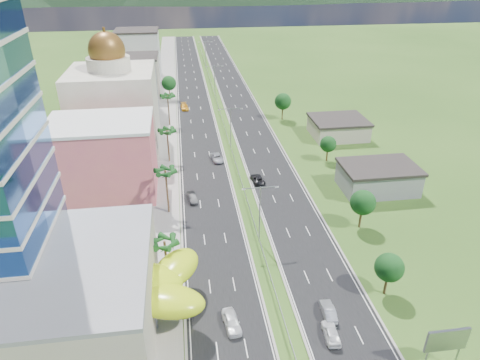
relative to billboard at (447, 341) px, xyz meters
name	(u,v)px	position (x,y,z in m)	size (l,w,h in m)	color
ground	(271,281)	(-17.00, 18.00, -4.42)	(500.00, 500.00, 0.00)	#2D5119
road_left	(194,103)	(-24.50, 108.00, -4.40)	(11.00, 260.00, 0.04)	black
road_right	(238,101)	(-9.50, 108.00, -4.40)	(11.00, 260.00, 0.04)	black
sidewalk_left	(166,104)	(-34.00, 108.00, -4.36)	(7.00, 260.00, 0.12)	gray
median_guardrail	(222,118)	(-17.00, 89.99, -3.80)	(0.10, 216.06, 0.76)	gray
streetlight_median_b	(260,209)	(-17.00, 28.00, 2.33)	(6.04, 0.25, 11.00)	gray
streetlight_median_c	(231,124)	(-17.00, 68.00, 2.33)	(6.04, 0.25, 11.00)	gray
streetlight_median_d	(215,78)	(-17.00, 113.00, 2.33)	(6.04, 0.25, 11.00)	gray
streetlight_median_e	(205,51)	(-17.00, 158.00, 2.33)	(6.04, 0.25, 11.00)	gray
mall_podium	(32,303)	(-49.00, 12.00, 1.08)	(30.00, 24.00, 11.00)	#BBAF9A
lime_canopy	(131,286)	(-37.00, 14.00, 0.57)	(18.00, 15.00, 7.40)	#B5D314
pink_shophouse	(104,159)	(-45.00, 50.00, 3.08)	(20.00, 15.00, 15.00)	#DA5970
domed_building	(115,105)	(-45.00, 73.00, 6.93)	(20.00, 20.00, 28.70)	beige
midrise_grey	(129,90)	(-44.00, 98.00, 3.58)	(16.00, 15.00, 16.00)	gray
midrise_beige	(135,76)	(-44.00, 120.00, 2.08)	(16.00, 15.00, 13.00)	#BBAF9A
midrise_white	(139,55)	(-44.00, 143.00, 4.58)	(16.00, 15.00, 18.00)	silver
billboard	(447,341)	(0.00, 0.00, 0.00)	(5.20, 0.35, 6.20)	gray
shed_near	(378,179)	(11.00, 43.00, -1.92)	(15.00, 10.00, 5.00)	gray
shed_far	(338,128)	(13.00, 73.00, -2.22)	(14.00, 12.00, 4.40)	#BBAF9A
palm_tree_b	(165,244)	(-32.50, 20.00, 2.64)	(3.60, 3.60, 8.10)	#47301C
palm_tree_c	(165,173)	(-32.50, 40.00, 4.08)	(3.60, 3.60, 9.60)	#47301C
palm_tree_d	(167,132)	(-32.50, 63.00, 3.12)	(3.60, 3.60, 8.60)	#47301C
palm_tree_e	(168,97)	(-32.50, 88.00, 3.89)	(3.60, 3.60, 9.40)	#47301C
leafy_tree_lfar	(169,83)	(-32.50, 113.00, 1.16)	(4.90, 4.90, 8.05)	#47301C
leafy_tree_ra	(389,268)	(-1.00, 13.00, 0.35)	(4.20, 4.20, 6.90)	#47301C
leafy_tree_rb	(363,203)	(2.00, 30.00, 0.76)	(4.55, 4.55, 7.47)	#47301C
leafy_tree_rc	(328,144)	(5.00, 58.00, -0.05)	(3.85, 3.85, 6.33)	#47301C
leafy_tree_rd	(283,101)	(1.00, 88.00, 1.16)	(4.90, 4.90, 8.05)	#47301C
car_white_near_left	(232,322)	(-24.03, 9.84, -3.56)	(1.94, 4.82, 1.64)	white
car_dark_left	(192,197)	(-27.92, 43.66, -3.64)	(1.57, 4.49, 1.48)	black
car_silver_mid_left	(217,158)	(-21.15, 61.85, -3.67)	(2.38, 5.15, 1.43)	#A6A7AE
car_yellow_far_left	(184,107)	(-27.86, 101.61, -3.59)	(2.22, 5.46, 1.59)	orange
car_white_near_right	(331,333)	(-11.48, 6.23, -3.61)	(1.83, 4.55, 1.55)	white
car_silver_right	(328,311)	(-10.60, 10.01, -3.64)	(1.56, 4.49, 1.48)	#999BA1
car_dark_far_right	(257,179)	(-13.38, 49.78, -3.68)	(2.34, 5.07, 1.41)	black
motorcycle	(192,320)	(-29.30, 11.15, -3.81)	(0.54, 1.80, 1.15)	black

